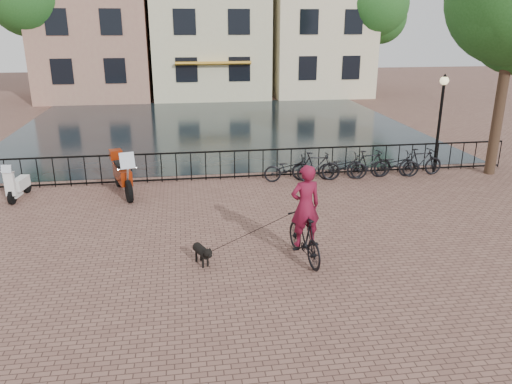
{
  "coord_description": "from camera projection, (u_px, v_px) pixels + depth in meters",
  "views": [
    {
      "loc": [
        -1.74,
        -8.57,
        5.2
      ],
      "look_at": [
        0.0,
        3.0,
        1.2
      ],
      "focal_mm": 35.0,
      "sensor_mm": 36.0,
      "label": 1
    }
  ],
  "objects": [
    {
      "name": "parked_bike_1",
      "position": [
        316.0,
        166.0,
        17.1
      ],
      "size": [
        1.71,
        0.68,
        1.0
      ],
      "primitive_type": "imported",
      "rotation": [
        0.0,
        0.0,
        1.44
      ],
      "color": "black",
      "rests_on": "ground"
    },
    {
      "name": "cyclist",
      "position": [
        305.0,
        219.0,
        11.21
      ],
      "size": [
        0.9,
        1.99,
        2.64
      ],
      "rotation": [
        0.0,
        0.0,
        3.29
      ],
      "color": "black",
      "rests_on": "ground"
    },
    {
      "name": "railing",
      "position": [
        235.0,
        165.0,
        17.27
      ],
      "size": [
        20.0,
        0.05,
        1.02
      ],
      "color": "black",
      "rests_on": "ground"
    },
    {
      "name": "scooter",
      "position": [
        18.0,
        179.0,
        15.32
      ],
      "size": [
        0.57,
        1.41,
        1.27
      ],
      "rotation": [
        0.0,
        0.0,
        -0.14
      ],
      "color": "silver",
      "rests_on": "ground"
    },
    {
      "name": "parked_bike_5",
      "position": [
        420.0,
        162.0,
        17.63
      ],
      "size": [
        1.69,
        0.6,
        1.0
      ],
      "primitive_type": "imported",
      "rotation": [
        0.0,
        0.0,
        1.65
      ],
      "color": "black",
      "rests_on": "ground"
    },
    {
      "name": "parked_bike_0",
      "position": [
        289.0,
        169.0,
        16.98
      ],
      "size": [
        1.75,
        0.71,
        0.9
      ],
      "primitive_type": "imported",
      "rotation": [
        0.0,
        0.0,
        1.51
      ],
      "color": "black",
      "rests_on": "ground"
    },
    {
      "name": "canal_house_mid",
      "position": [
        208.0,
        12.0,
        36.18
      ],
      "size": [
        8.0,
        9.5,
        11.8
      ],
      "color": "#C3BB93",
      "rests_on": "ground"
    },
    {
      "name": "canal_house_left",
      "position": [
        93.0,
        4.0,
        34.9
      ],
      "size": [
        7.5,
        9.0,
        12.8
      ],
      "color": "#956256",
      "rests_on": "ground"
    },
    {
      "name": "tree_far_right",
      "position": [
        375.0,
        4.0,
        34.85
      ],
      "size": [
        4.76,
        4.76,
        8.76
      ],
      "color": "black",
      "rests_on": "ground"
    },
    {
      "name": "canal_house_right",
      "position": [
        315.0,
        1.0,
        37.06
      ],
      "size": [
        7.0,
        9.0,
        13.3
      ],
      "color": "beige",
      "rests_on": "ground"
    },
    {
      "name": "parked_bike_2",
      "position": [
        343.0,
        167.0,
        17.25
      ],
      "size": [
        1.76,
        0.74,
        0.9
      ],
      "primitive_type": "imported",
      "rotation": [
        0.0,
        0.0,
        1.49
      ],
      "color": "black",
      "rests_on": "ground"
    },
    {
      "name": "motorcycle",
      "position": [
        122.0,
        170.0,
        15.65
      ],
      "size": [
        1.17,
        2.32,
        1.61
      ],
      "rotation": [
        0.0,
        0.0,
        0.29
      ],
      "color": "maroon",
      "rests_on": "ground"
    },
    {
      "name": "lamp_post",
      "position": [
        441.0,
        108.0,
        17.31
      ],
      "size": [
        0.3,
        0.3,
        3.45
      ],
      "color": "black",
      "rests_on": "ground"
    },
    {
      "name": "parked_bike_3",
      "position": [
        369.0,
        164.0,
        17.37
      ],
      "size": [
        1.7,
        0.6,
        1.0
      ],
      "primitive_type": "imported",
      "rotation": [
        0.0,
        0.0,
        1.65
      ],
      "color": "black",
      "rests_on": "ground"
    },
    {
      "name": "canal_water",
      "position": [
        216.0,
        126.0,
        26.14
      ],
      "size": [
        20.0,
        20.0,
        0.0
      ],
      "primitive_type": "plane",
      "color": "black",
      "rests_on": "ground"
    },
    {
      "name": "dog",
      "position": [
        202.0,
        253.0,
        11.22
      ],
      "size": [
        0.53,
        0.81,
        0.52
      ],
      "rotation": [
        0.0,
        0.0,
        0.4
      ],
      "color": "black",
      "rests_on": "ground"
    },
    {
      "name": "parked_bike_4",
      "position": [
        395.0,
        164.0,
        17.52
      ],
      "size": [
        1.77,
        0.79,
        0.9
      ],
      "primitive_type": "imported",
      "rotation": [
        0.0,
        0.0,
        1.46
      ],
      "color": "black",
      "rests_on": "ground"
    },
    {
      "name": "ground",
      "position": [
        278.0,
        297.0,
        9.95
      ],
      "size": [
        100.0,
        100.0,
        0.0
      ],
      "primitive_type": "plane",
      "color": "brown",
      "rests_on": "ground"
    }
  ]
}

